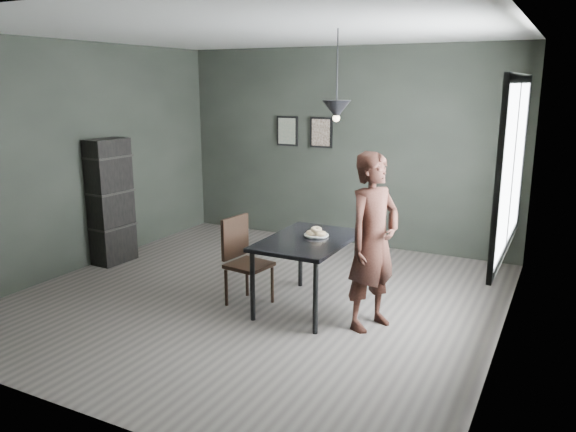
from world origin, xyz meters
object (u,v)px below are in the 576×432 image
at_px(wood_chair, 243,255).
at_px(pendant_lamp, 336,110).
at_px(shelf_unit, 111,202).
at_px(cafe_table, 307,246).
at_px(white_plate, 316,236).
at_px(woman, 373,242).

height_order(wood_chair, pendant_lamp, pendant_lamp).
relative_size(shelf_unit, pendant_lamp, 1.87).
bearing_deg(cafe_table, wood_chair, -164.43).
xyz_separation_m(white_plate, wood_chair, (-0.71, -0.31, -0.22)).
distance_m(white_plate, shelf_unit, 2.97).
bearing_deg(wood_chair, white_plate, 31.16).
xyz_separation_m(shelf_unit, pendant_lamp, (3.17, -0.14, 1.24)).
bearing_deg(white_plate, cafe_table, -110.17).
distance_m(white_plate, woman, 0.75).
bearing_deg(woman, shelf_unit, 107.38).
xyz_separation_m(wood_chair, pendant_lamp, (0.92, 0.29, 1.52)).
bearing_deg(woman, cafe_table, 102.85).
relative_size(wood_chair, shelf_unit, 0.58).
xyz_separation_m(woman, pendant_lamp, (-0.49, 0.24, 1.20)).
height_order(cafe_table, pendant_lamp, pendant_lamp).
xyz_separation_m(cafe_table, shelf_unit, (-2.92, 0.24, 0.14)).
xyz_separation_m(white_plate, woman, (0.70, -0.26, 0.09)).
height_order(white_plate, shelf_unit, shelf_unit).
distance_m(wood_chair, shelf_unit, 2.31).
bearing_deg(white_plate, woman, -20.11).
distance_m(woman, wood_chair, 1.45).
bearing_deg(pendant_lamp, shelf_unit, 177.44).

